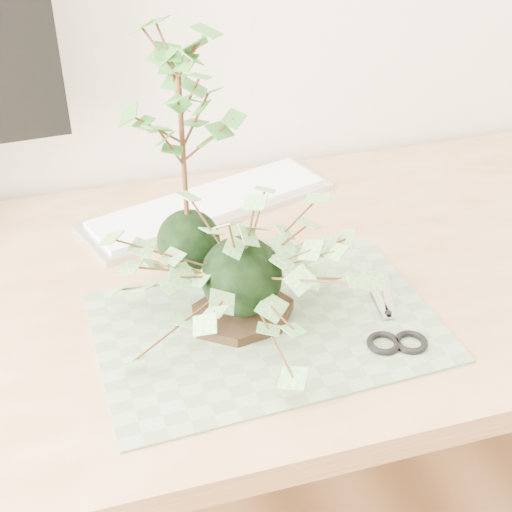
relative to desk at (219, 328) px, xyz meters
name	(u,v)px	position (x,y,z in m)	size (l,w,h in m)	color
desk	(219,328)	(0.00, 0.00, 0.00)	(1.60, 0.70, 0.74)	tan
cutting_mat	(267,327)	(0.04, -0.12, 0.09)	(0.46, 0.31, 0.00)	#5E7958
stone_dish	(242,313)	(0.01, -0.09, 0.10)	(0.15, 0.15, 0.01)	black
ivy_kokedama	(241,244)	(0.01, -0.09, 0.21)	(0.32, 0.32, 0.22)	black
maple_kokedama	(179,94)	(-0.03, 0.05, 0.37)	(0.23, 0.23, 0.40)	black
keyboard	(209,204)	(0.04, 0.22, 0.10)	(0.47, 0.26, 0.02)	silver
scissors	(398,331)	(0.20, -0.19, 0.10)	(0.09, 0.19, 0.01)	#999999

